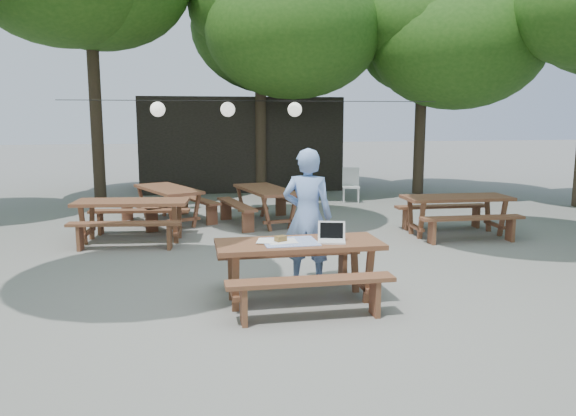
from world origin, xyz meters
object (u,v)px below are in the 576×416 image
(main_picnic_table, at_px, (299,271))
(woman, at_px, (307,217))
(picnic_table_nw, at_px, (133,220))
(plastic_chair, at_px, (351,192))

(main_picnic_table, relative_size, woman, 1.09)
(main_picnic_table, bearing_deg, picnic_table_nw, 120.62)
(main_picnic_table, bearing_deg, plastic_chair, 68.41)
(main_picnic_table, xyz_separation_m, woman, (0.27, 0.73, 0.53))
(woman, relative_size, plastic_chair, 2.04)
(plastic_chair, bearing_deg, picnic_table_nw, -130.55)
(picnic_table_nw, bearing_deg, woman, -43.33)
(picnic_table_nw, relative_size, woman, 1.13)
(woman, bearing_deg, picnic_table_nw, -28.53)
(main_picnic_table, height_order, woman, woman)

